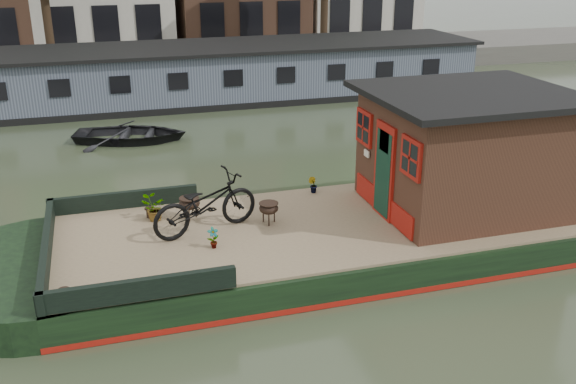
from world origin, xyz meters
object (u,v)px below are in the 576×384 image
object	(u,v)px
cabin	(465,150)
dinghy	(130,130)
brazier_front	(269,213)
brazier_rear	(190,208)
potted_plant_a	(213,238)
bicycle	(205,204)

from	to	relation	value
cabin	dinghy	distance (m)	11.03
cabin	brazier_front	world-z (taller)	cabin
brazier_rear	dinghy	distance (m)	8.12
cabin	potted_plant_a	world-z (taller)	cabin
dinghy	brazier_rear	bearing A→B (deg)	-160.12
potted_plant_a	brazier_rear	size ratio (longest dim) A/B	0.89
bicycle	cabin	bearing A→B (deg)	-110.95
bicycle	brazier_rear	world-z (taller)	bicycle
cabin	potted_plant_a	xyz separation A→B (m)	(-5.27, -0.48, -1.03)
bicycle	dinghy	bearing A→B (deg)	-12.27
bicycle	brazier_rear	xyz separation A→B (m)	(-0.21, 0.68, -0.33)
cabin	potted_plant_a	bearing A→B (deg)	-174.85
brazier_front	brazier_rear	bearing A→B (deg)	155.09
potted_plant_a	dinghy	xyz separation A→B (m)	(-0.84, 9.52, -0.49)
potted_plant_a	dinghy	bearing A→B (deg)	95.07
bicycle	dinghy	world-z (taller)	bicycle
bicycle	brazier_front	size ratio (longest dim) A/B	4.96
dinghy	brazier_front	bearing A→B (deg)	-151.29
cabin	brazier_rear	size ratio (longest dim) A/B	8.88
bicycle	brazier_rear	distance (m)	0.78
brazier_front	potted_plant_a	bearing A→B (deg)	-148.13
potted_plant_a	dinghy	distance (m)	9.57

